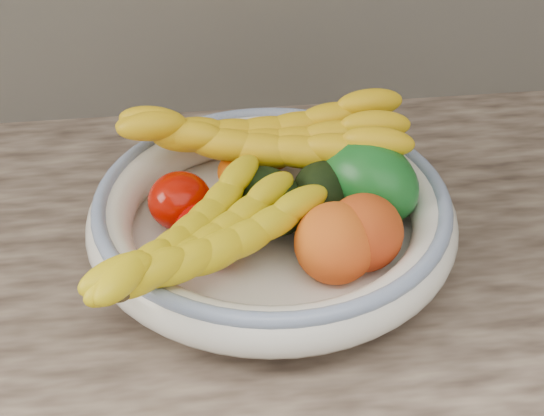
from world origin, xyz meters
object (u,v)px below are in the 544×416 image
at_px(green_mango, 366,179).
at_px(banana_bunch_front, 201,247).
at_px(fruit_bowl, 272,217).
at_px(banana_bunch_back, 263,145).

xyz_separation_m(green_mango, banana_bunch_front, (-0.18, -0.10, 0.01)).
distance_m(fruit_bowl, banana_bunch_front, 0.12).
bearing_deg(banana_bunch_front, green_mango, -15.14).
height_order(banana_bunch_back, banana_bunch_front, banana_bunch_back).
bearing_deg(fruit_bowl, green_mango, 9.53).
distance_m(green_mango, banana_bunch_front, 0.21).
xyz_separation_m(fruit_bowl, green_mango, (0.10, 0.02, 0.03)).
relative_size(fruit_bowl, banana_bunch_back, 1.16).
bearing_deg(green_mango, fruit_bowl, 154.02).
xyz_separation_m(fruit_bowl, banana_bunch_front, (-0.08, -0.08, 0.03)).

